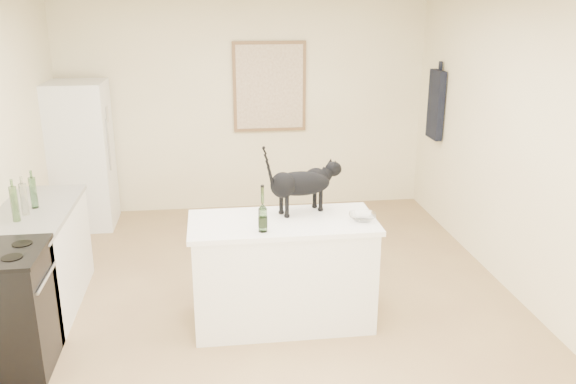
# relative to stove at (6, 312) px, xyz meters

# --- Properties ---
(floor) EXTENTS (5.50, 5.50, 0.00)m
(floor) POSITION_rel_stove_xyz_m (1.95, 0.60, -0.45)
(floor) COLOR #A48757
(floor) RESTS_ON ground
(wall_back) EXTENTS (4.50, 0.00, 4.50)m
(wall_back) POSITION_rel_stove_xyz_m (1.95, 3.35, 0.85)
(wall_back) COLOR #FAF0C1
(wall_back) RESTS_ON ground
(wall_front) EXTENTS (4.50, 0.00, 4.50)m
(wall_front) POSITION_rel_stove_xyz_m (1.95, -2.15, 0.85)
(wall_front) COLOR #FAF0C1
(wall_front) RESTS_ON ground
(wall_right) EXTENTS (0.00, 5.50, 5.50)m
(wall_right) POSITION_rel_stove_xyz_m (4.20, 0.60, 0.85)
(wall_right) COLOR #FAF0C1
(wall_right) RESTS_ON ground
(island_base) EXTENTS (1.44, 0.67, 0.86)m
(island_base) POSITION_rel_stove_xyz_m (2.05, 0.40, -0.02)
(island_base) COLOR white
(island_base) RESTS_ON floor
(island_top) EXTENTS (1.50, 0.70, 0.04)m
(island_top) POSITION_rel_stove_xyz_m (2.05, 0.40, 0.43)
(island_top) COLOR white
(island_top) RESTS_ON island_base
(left_cabinets) EXTENTS (0.60, 1.40, 0.86)m
(left_cabinets) POSITION_rel_stove_xyz_m (0.00, 0.90, -0.02)
(left_cabinets) COLOR white
(left_cabinets) RESTS_ON floor
(left_countertop) EXTENTS (0.62, 1.44, 0.04)m
(left_countertop) POSITION_rel_stove_xyz_m (0.00, 0.90, 0.43)
(left_countertop) COLOR gray
(left_countertop) RESTS_ON left_cabinets
(stove) EXTENTS (0.60, 0.60, 0.90)m
(stove) POSITION_rel_stove_xyz_m (0.00, 0.00, 0.00)
(stove) COLOR black
(stove) RESTS_ON floor
(fridge) EXTENTS (0.68, 0.68, 1.70)m
(fridge) POSITION_rel_stove_xyz_m (0.00, 2.95, 0.40)
(fridge) COLOR white
(fridge) RESTS_ON floor
(artwork_frame) EXTENTS (0.90, 0.03, 1.10)m
(artwork_frame) POSITION_rel_stove_xyz_m (2.25, 3.32, 1.10)
(artwork_frame) COLOR brown
(artwork_frame) RESTS_ON wall_back
(artwork_canvas) EXTENTS (0.82, 0.00, 1.02)m
(artwork_canvas) POSITION_rel_stove_xyz_m (2.25, 3.30, 1.10)
(artwork_canvas) COLOR beige
(artwork_canvas) RESTS_ON wall_back
(hanging_garment) EXTENTS (0.08, 0.34, 0.80)m
(hanging_garment) POSITION_rel_stove_xyz_m (4.14, 2.65, 0.95)
(hanging_garment) COLOR black
(hanging_garment) RESTS_ON wall_right
(black_cat) EXTENTS (0.67, 0.41, 0.45)m
(black_cat) POSITION_rel_stove_xyz_m (2.21, 0.56, 0.67)
(black_cat) COLOR black
(black_cat) RESTS_ON island_top
(wine_bottle) EXTENTS (0.09, 0.09, 0.32)m
(wine_bottle) POSITION_rel_stove_xyz_m (1.87, 0.18, 0.61)
(wine_bottle) COLOR #2A5221
(wine_bottle) RESTS_ON island_top
(glass_bowl) EXTENTS (0.25, 0.25, 0.05)m
(glass_bowl) POSITION_rel_stove_xyz_m (2.68, 0.32, 0.48)
(glass_bowl) COLOR white
(glass_bowl) RESTS_ON island_top
(fridge_paper) EXTENTS (0.01, 0.14, 0.18)m
(fridge_paper) POSITION_rel_stove_xyz_m (0.34, 2.95, 0.87)
(fridge_paper) COLOR beige
(fridge_paper) RESTS_ON fridge
(counter_bottle_cluster) EXTENTS (0.12, 0.37, 0.29)m
(counter_bottle_cluster) POSITION_rel_stove_xyz_m (-0.02, 0.81, 0.59)
(counter_bottle_cluster) COLOR #A8B4A6
(counter_bottle_cluster) RESTS_ON left_countertop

